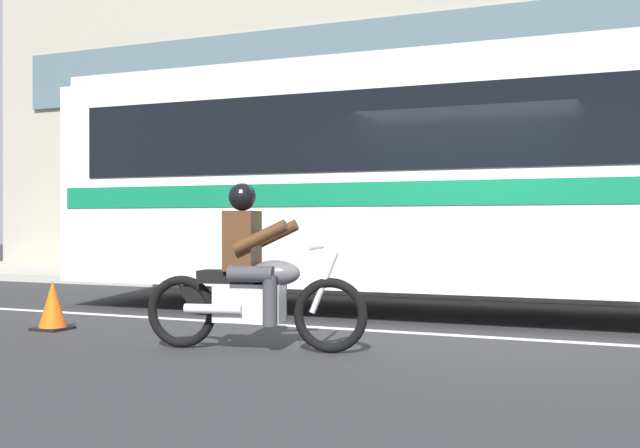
{
  "coord_description": "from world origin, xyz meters",
  "views": [
    {
      "loc": [
        2.01,
        -8.7,
        1.2
      ],
      "look_at": [
        -1.51,
        -0.55,
        1.18
      ],
      "focal_mm": 43.7,
      "sensor_mm": 36.0,
      "label": 1
    }
  ],
  "objects": [
    {
      "name": "ground_plane",
      "position": [
        0.0,
        0.0,
        0.0
      ],
      "size": [
        60.0,
        60.0,
        0.0
      ],
      "primitive_type": "plane",
      "color": "#2B2B2D"
    },
    {
      "name": "sidewalk_curb",
      "position": [
        0.0,
        5.1,
        0.07
      ],
      "size": [
        28.0,
        3.8,
        0.15
      ],
      "primitive_type": "cube",
      "color": "#A39E93",
      "rests_on": "ground_plane"
    },
    {
      "name": "lane_center_stripe",
      "position": [
        0.0,
        -0.6,
        0.0
      ],
      "size": [
        26.6,
        0.14,
        0.01
      ],
      "primitive_type": "cube",
      "color": "silver",
      "rests_on": "ground_plane"
    },
    {
      "name": "transit_bus",
      "position": [
        0.77,
        1.19,
        1.88
      ],
      "size": [
        12.85,
        2.79,
        3.22
      ],
      "color": "white",
      "rests_on": "ground_plane"
    },
    {
      "name": "motorcycle_with_rider",
      "position": [
        -1.45,
        -2.27,
        0.66
      ],
      "size": [
        2.12,
        0.76,
        1.56
      ],
      "color": "black",
      "rests_on": "ground_plane"
    },
    {
      "name": "fire_hydrant",
      "position": [
        -4.5,
        4.39,
        0.52
      ],
      "size": [
        0.22,
        0.3,
        0.75
      ],
      "color": "#4C8C3F",
      "rests_on": "sidewalk_curb"
    },
    {
      "name": "traffic_cone",
      "position": [
        -4.15,
        -1.94,
        0.26
      ],
      "size": [
        0.36,
        0.36,
        0.55
      ],
      "color": "#EA590F",
      "rests_on": "ground_plane"
    }
  ]
}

